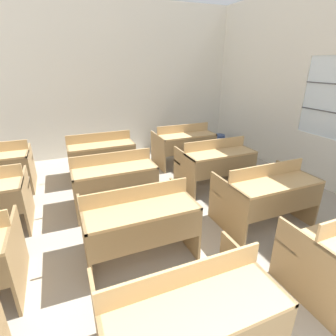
% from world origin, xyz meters
% --- Properties ---
extents(wall_back, '(7.18, 0.06, 3.20)m').
position_xyz_m(wall_back, '(0.00, 6.41, 1.60)').
color(wall_back, white).
rests_on(wall_back, ground_plane).
extents(bench_front_center, '(1.12, 0.78, 0.82)m').
position_xyz_m(bench_front_center, '(0.15, 1.51, 0.45)').
color(bench_front_center, '#92744A').
rests_on(bench_front_center, ground_plane).
extents(bench_second_center, '(1.12, 0.78, 0.82)m').
position_xyz_m(bench_second_center, '(0.18, 2.70, 0.45)').
color(bench_second_center, olive).
rests_on(bench_second_center, ground_plane).
extents(bench_second_right, '(1.12, 0.78, 0.82)m').
position_xyz_m(bench_second_right, '(1.85, 2.67, 0.45)').
color(bench_second_right, olive).
rests_on(bench_second_right, ground_plane).
extents(bench_third_center, '(1.12, 0.78, 0.82)m').
position_xyz_m(bench_third_center, '(0.16, 3.85, 0.45)').
color(bench_third_center, '#96774D').
rests_on(bench_third_center, ground_plane).
extents(bench_third_right, '(1.12, 0.78, 0.82)m').
position_xyz_m(bench_third_right, '(1.85, 3.87, 0.45)').
color(bench_third_right, '#96774D').
rests_on(bench_third_right, ground_plane).
extents(bench_back_center, '(1.12, 0.78, 0.82)m').
position_xyz_m(bench_back_center, '(0.17, 5.03, 0.45)').
color(bench_back_center, olive).
rests_on(bench_back_center, ground_plane).
extents(bench_back_right, '(1.12, 0.78, 0.82)m').
position_xyz_m(bench_back_right, '(1.84, 5.05, 0.45)').
color(bench_back_right, '#9A7B51').
rests_on(bench_back_right, ground_plane).
extents(wastepaper_bin, '(0.29, 0.29, 0.30)m').
position_xyz_m(wastepaper_bin, '(3.18, 5.78, 0.15)').
color(wastepaper_bin, '#33477A').
rests_on(wastepaper_bin, ground_plane).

